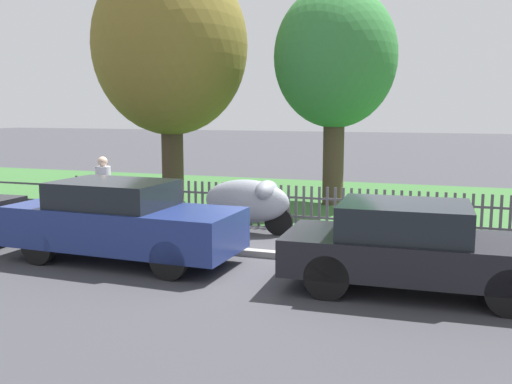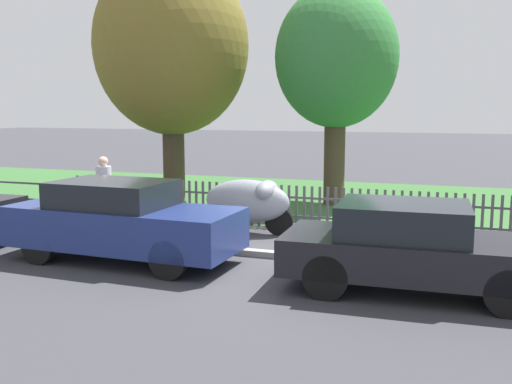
# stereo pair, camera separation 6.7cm
# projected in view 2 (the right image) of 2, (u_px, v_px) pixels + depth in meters

# --- Properties ---
(ground_plane) EXTENTS (120.00, 120.00, 0.00)m
(ground_plane) POSITION_uv_depth(u_px,v_px,m) (319.00, 263.00, 10.35)
(ground_plane) COLOR #38383D
(kerb_stone) EXTENTS (38.17, 0.20, 0.12)m
(kerb_stone) POSITION_uv_depth(u_px,v_px,m) (320.00, 259.00, 10.43)
(kerb_stone) COLOR gray
(kerb_stone) RESTS_ON ground
(grass_strip) EXTENTS (38.17, 8.96, 0.01)m
(grass_strip) POSITION_uv_depth(u_px,v_px,m) (374.00, 202.00, 17.16)
(grass_strip) COLOR #33602D
(grass_strip) RESTS_ON ground
(park_fence) EXTENTS (38.17, 0.05, 1.02)m
(park_fence) POSITION_uv_depth(u_px,v_px,m) (348.00, 210.00, 12.91)
(park_fence) COLOR #4C4C51
(park_fence) RESTS_ON ground
(parked_car_black_saloon) EXTENTS (4.34, 1.75, 1.48)m
(parked_car_black_saloon) POSITION_uv_depth(u_px,v_px,m) (122.00, 220.00, 10.41)
(parked_car_black_saloon) COLOR navy
(parked_car_black_saloon) RESTS_ON ground
(parked_car_navy_estate) EXTENTS (4.07, 1.85, 1.37)m
(parked_car_navy_estate) POSITION_uv_depth(u_px,v_px,m) (412.00, 247.00, 8.66)
(parked_car_navy_estate) COLOR black
(parked_car_navy_estate) RESTS_ON ground
(covered_motorcycle) EXTENTS (2.15, 0.84, 1.22)m
(covered_motorcycle) POSITION_uv_depth(u_px,v_px,m) (249.00, 201.00, 12.77)
(covered_motorcycle) COLOR black
(covered_motorcycle) RESTS_ON ground
(tree_nearest_kerb) EXTENTS (4.61, 4.61, 7.30)m
(tree_nearest_kerb) POSITION_uv_depth(u_px,v_px,m) (171.00, 47.00, 16.98)
(tree_nearest_kerb) COLOR #473828
(tree_nearest_kerb) RESTS_ON ground
(tree_behind_motorcycle) EXTENTS (3.50, 3.50, 6.26)m
(tree_behind_motorcycle) POSITION_uv_depth(u_px,v_px,m) (336.00, 59.00, 16.17)
(tree_behind_motorcycle) COLOR #473828
(tree_behind_motorcycle) RESTS_ON ground
(pedestrian_near_fence) EXTENTS (0.40, 0.40, 1.71)m
(pedestrian_near_fence) POSITION_uv_depth(u_px,v_px,m) (104.00, 189.00, 13.03)
(pedestrian_near_fence) COLOR black
(pedestrian_near_fence) RESTS_ON ground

